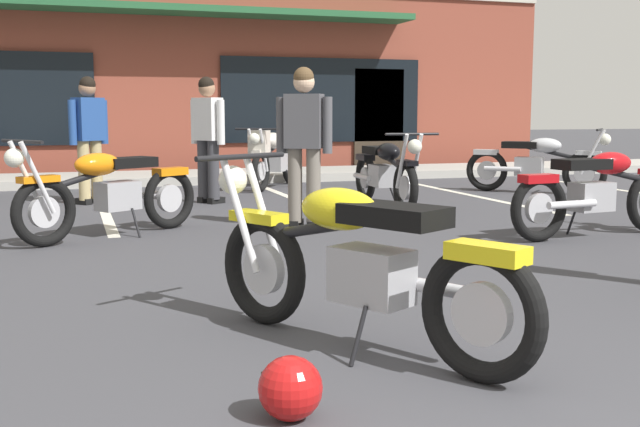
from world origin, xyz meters
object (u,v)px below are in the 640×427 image
at_px(motorcycle_foreground_classic, 356,261).
at_px(person_in_shorts_foreground, 89,132).
at_px(motorcycle_orange_scrambler, 274,155).
at_px(motorcycle_blue_standard, 385,171).
at_px(person_near_building, 304,138).
at_px(motorcycle_silver_naked, 536,162).
at_px(motorcycle_red_sportbike, 600,190).
at_px(motorcycle_black_cruiser, 109,190).
at_px(helmet_on_pavement, 290,388).
at_px(person_by_back_row, 208,132).

bearing_deg(motorcycle_foreground_classic, person_in_shorts_foreground, 99.09).
height_order(motorcycle_orange_scrambler, person_in_shorts_foreground, person_in_shorts_foreground).
relative_size(motorcycle_blue_standard, person_in_shorts_foreground, 1.26).
xyz_separation_m(motorcycle_orange_scrambler, person_near_building, (-0.78, -4.25, 0.42)).
distance_m(motorcycle_orange_scrambler, person_near_building, 4.34).
bearing_deg(motorcycle_orange_scrambler, person_near_building, -100.34).
xyz_separation_m(motorcycle_silver_naked, person_near_building, (-4.33, -2.30, 0.49)).
relative_size(motorcycle_red_sportbike, motorcycle_black_cruiser, 1.14).
height_order(motorcycle_blue_standard, person_near_building, person_near_building).
relative_size(motorcycle_orange_scrambler, person_near_building, 1.10).
bearing_deg(motorcycle_red_sportbike, person_near_building, 151.00).
relative_size(motorcycle_blue_standard, motorcycle_orange_scrambler, 1.15).
xyz_separation_m(motorcycle_silver_naked, person_in_shorts_foreground, (-6.41, 0.63, 0.49)).
bearing_deg(motorcycle_foreground_classic, helmet_on_pavement, -126.01).
height_order(motorcycle_red_sportbike, helmet_on_pavement, motorcycle_red_sportbike).
xyz_separation_m(motorcycle_foreground_classic, motorcycle_red_sportbike, (3.53, 2.64, 0.00)).
relative_size(person_by_back_row, helmet_on_pavement, 6.44).
relative_size(motorcycle_black_cruiser, helmet_on_pavement, 7.14).
distance_m(motorcycle_black_cruiser, person_by_back_row, 2.92).
bearing_deg(motorcycle_blue_standard, motorcycle_red_sportbike, -68.70).
distance_m(motorcycle_blue_standard, motorcycle_orange_scrambler, 2.97).
bearing_deg(person_in_shorts_foreground, motorcycle_silver_naked, -5.60).
bearing_deg(motorcycle_blue_standard, motorcycle_silver_naked, 18.02).
height_order(person_near_building, helmet_on_pavement, person_near_building).
distance_m(motorcycle_blue_standard, person_in_shorts_foreground, 3.91).
bearing_deg(person_by_back_row, person_near_building, -77.29).
bearing_deg(motorcycle_orange_scrambler, person_by_back_row, -128.00).
xyz_separation_m(motorcycle_foreground_classic, motorcycle_orange_scrambler, (1.73, 8.32, 0.07)).
bearing_deg(person_near_building, motorcycle_orange_scrambler, 79.66).
xyz_separation_m(motorcycle_black_cruiser, person_by_back_row, (1.41, 2.52, 0.49)).
height_order(motorcycle_black_cruiser, helmet_on_pavement, motorcycle_black_cruiser).
distance_m(motorcycle_foreground_classic, motorcycle_black_cruiser, 4.21).
height_order(person_by_back_row, helmet_on_pavement, person_by_back_row).
bearing_deg(person_by_back_row, motorcycle_foreground_classic, -93.33).
xyz_separation_m(person_in_shorts_foreground, helmet_on_pavement, (0.54, -7.79, -0.82)).
relative_size(motorcycle_foreground_classic, motorcycle_orange_scrambler, 1.04).
bearing_deg(motorcycle_foreground_classic, motorcycle_red_sportbike, 36.71).
bearing_deg(person_in_shorts_foreground, helmet_on_pavement, -86.03).
bearing_deg(motorcycle_black_cruiser, motorcycle_blue_standard, 21.41).
bearing_deg(motorcycle_silver_naked, motorcycle_blue_standard, -161.98).
bearing_deg(motorcycle_blue_standard, motorcycle_black_cruiser, -158.59).
height_order(motorcycle_silver_naked, helmet_on_pavement, motorcycle_silver_naked).
bearing_deg(motorcycle_blue_standard, helmet_on_pavement, -115.84).
height_order(person_in_shorts_foreground, helmet_on_pavement, person_in_shorts_foreground).
distance_m(motorcycle_silver_naked, helmet_on_pavement, 9.26).
xyz_separation_m(motorcycle_blue_standard, helmet_on_pavement, (-3.02, -6.23, -0.33)).
bearing_deg(motorcycle_foreground_classic, person_by_back_row, 86.67).
bearing_deg(person_by_back_row, helmet_on_pavement, -97.41).
bearing_deg(helmet_on_pavement, person_near_building, 72.52).
distance_m(motorcycle_silver_naked, motorcycle_blue_standard, 2.99).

